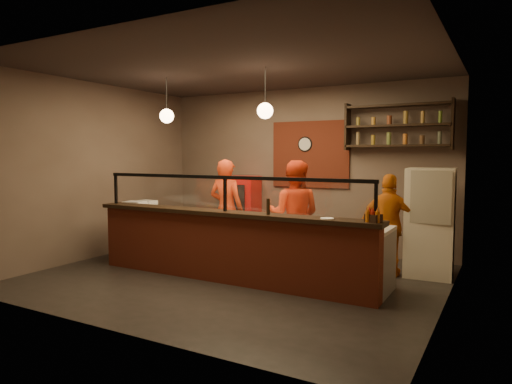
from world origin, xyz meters
The scene contains 29 objects.
floor centered at (0.00, 0.00, 0.00)m, with size 6.00×6.00×0.00m, color black.
ceiling centered at (0.00, 0.00, 3.20)m, with size 6.00×6.00×0.00m, color #342A28.
wall_back centered at (0.00, 2.50, 1.60)m, with size 6.00×6.00×0.00m, color brown.
wall_left centered at (-3.00, 0.00, 1.60)m, with size 5.00×5.00×0.00m, color brown.
wall_right centered at (3.00, 0.00, 1.60)m, with size 5.00×5.00×0.00m, color brown.
wall_front centered at (0.00, -2.50, 1.60)m, with size 6.00×6.00×0.00m, color brown.
brick_patch centered at (0.20, 2.47, 1.90)m, with size 1.60×0.04×1.30m, color #993821.
service_counter centered at (0.00, -0.30, 0.50)m, with size 4.60×0.25×1.00m, color #993821.
counter_ledge centered at (0.00, -0.30, 1.03)m, with size 4.70×0.37×0.06m, color black.
worktop_cabinet centered at (0.00, 0.20, 0.42)m, with size 4.60×0.75×0.85m, color gray.
worktop centered at (0.00, 0.20, 0.88)m, with size 4.60×0.75×0.05m, color beige.
sneeze_guard centered at (0.00, -0.30, 1.37)m, with size 4.50×0.05×0.52m.
wall_shelving centered at (1.90, 2.32, 2.40)m, with size 1.84×0.28×0.85m.
wall_clock centered at (0.10, 2.46, 2.10)m, with size 0.30×0.30×0.04m, color black.
pendant_left centered at (-1.50, 0.20, 2.55)m, with size 0.24×0.24×0.77m.
pendant_right centered at (0.40, 0.20, 2.55)m, with size 0.24×0.24×0.77m.
cook_left centered at (-0.83, 1.02, 0.90)m, with size 0.66×0.43×1.81m, color red.
cook_mid centered at (0.58, 0.88, 0.90)m, with size 0.88×0.68×1.80m, color red.
cook_right centered at (2.05, 1.23, 0.80)m, with size 0.94×0.39×1.60m, color #C66112.
fridge centered at (2.60, 1.52, 0.84)m, with size 0.70×0.66×1.69m, color beige.
red_cooler centered at (-1.16, 2.15, 0.73)m, with size 0.62×0.57×1.45m, color red.
pizza_dough centered at (0.52, 0.23, 0.91)m, with size 0.50×0.50×0.01m, color #F1E5CC.
prep_tub_a centered at (-2.15, 0.24, 0.97)m, with size 0.27×0.22×0.14m, color silver.
prep_tub_b centered at (-2.15, 0.37, 0.98)m, with size 0.31×0.25×0.16m, color silver.
prep_tub_c centered at (-2.12, 0.04, 0.99)m, with size 0.34×0.27×0.17m, color silver.
rolling_pin centered at (-0.96, 0.18, 0.93)m, with size 0.07×0.07×0.40m, color #F2FB29.
condiment_caddy centered at (2.20, -0.33, 1.11)m, with size 0.18×0.14×0.10m, color black.
pepper_mill centered at (0.74, -0.34, 1.17)m, with size 0.05×0.05×0.23m, color black.
small_plate centered at (1.61, -0.34, 1.07)m, with size 0.18×0.18×0.01m, color white.
Camera 1 is at (3.65, -5.92, 1.89)m, focal length 32.00 mm.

